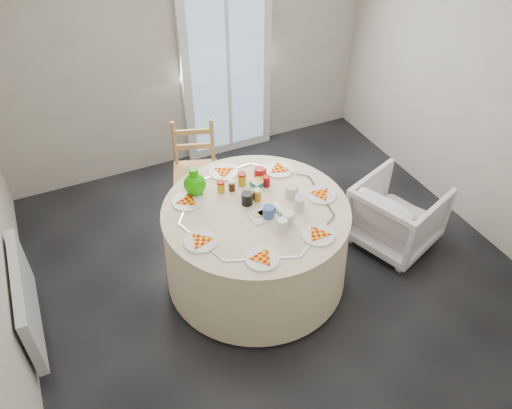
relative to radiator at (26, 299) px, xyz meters
name	(u,v)px	position (x,y,z in m)	size (l,w,h in m)	color
floor	(274,270)	(1.94, -0.20, -0.38)	(4.00, 4.00, 0.00)	black
wall_back	(187,45)	(1.94, 1.80, 0.92)	(4.00, 0.02, 2.60)	#BCB5A3
wall_right	(489,91)	(3.94, -0.20, 0.92)	(0.02, 4.00, 2.60)	#BCB5A3
glass_door	(227,64)	(2.34, 1.75, 0.67)	(1.00, 0.08, 2.10)	silver
radiator	(26,299)	(0.00, 0.00, 0.00)	(0.07, 1.00, 0.55)	silver
table	(256,244)	(1.78, -0.19, -0.01)	(1.51, 1.51, 0.77)	beige
wooden_chair	(196,171)	(1.63, 0.86, 0.09)	(0.42, 0.40, 0.93)	tan
armchair	(398,209)	(3.11, -0.33, 0.01)	(0.68, 0.64, 0.70)	white
place_settings	(256,207)	(1.78, -0.19, 0.39)	(1.33, 1.33, 0.02)	silver
jar_cluster	(243,183)	(1.78, 0.08, 0.44)	(0.42, 0.21, 0.12)	#96521F
butter_tub	(259,182)	(1.92, 0.08, 0.41)	(0.13, 0.09, 0.05)	#1173A4
green_pitcher	(195,182)	(1.42, 0.19, 0.49)	(0.18, 0.18, 0.23)	#21B301
cheese_platter	(267,213)	(1.82, -0.29, 0.39)	(0.27, 0.17, 0.03)	white
mugs_glasses	(275,201)	(1.92, -0.22, 0.43)	(0.68, 0.68, 0.12)	#AC9E9F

